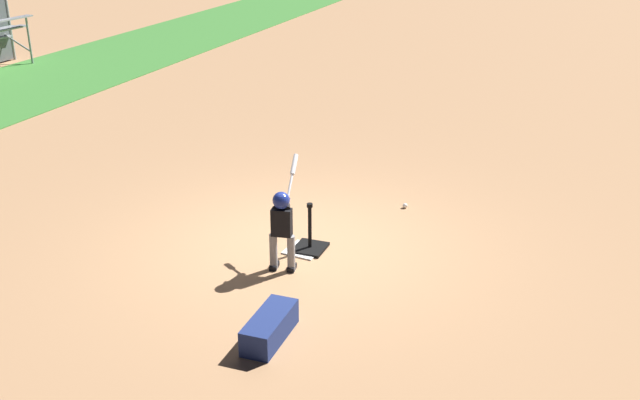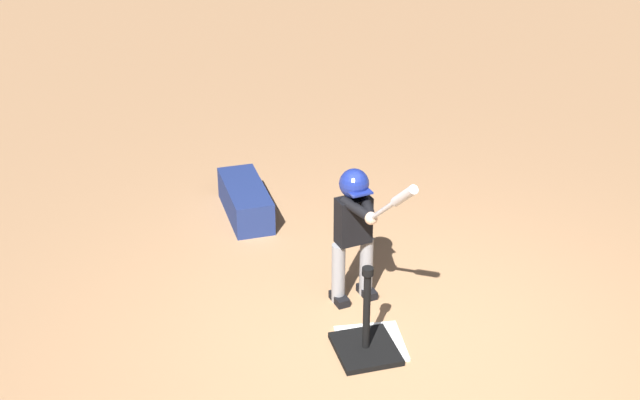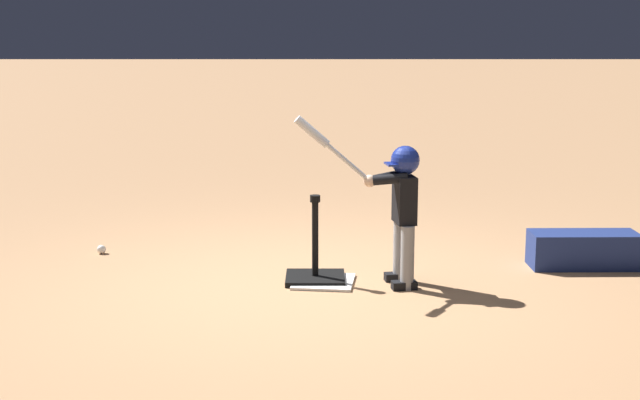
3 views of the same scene
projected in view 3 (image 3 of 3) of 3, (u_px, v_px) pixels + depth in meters
name	position (u px, v px, depth m)	size (l,w,h in m)	color
ground_plane	(301.00, 287.00, 6.51)	(90.00, 90.00, 0.00)	#AD7F56
home_plate	(324.00, 282.00, 6.61)	(0.44, 0.44, 0.02)	white
batting_tee	(315.00, 270.00, 6.65)	(0.44, 0.40, 0.65)	black
batter_child	(399.00, 197.00, 6.43)	(0.90, 0.34, 1.26)	gray
baseball	(101.00, 249.00, 7.45)	(0.07, 0.07, 0.07)	white
equipment_bag	(583.00, 250.00, 7.02)	(0.84, 0.32, 0.28)	navy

